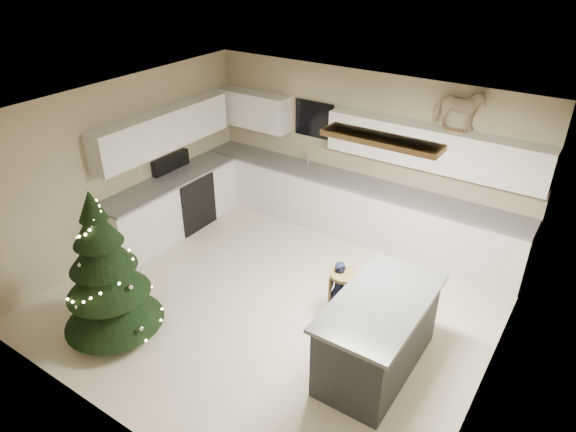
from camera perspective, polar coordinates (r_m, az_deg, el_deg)
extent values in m
plane|color=beige|center=(7.07, -1.60, -9.33)|extent=(5.50, 5.50, 0.00)
cube|color=tan|center=(8.30, 8.33, 6.92)|extent=(5.50, 0.02, 2.60)
cube|color=tan|center=(4.90, -19.28, -12.04)|extent=(5.50, 0.02, 2.60)
cube|color=tan|center=(8.10, -17.92, 5.19)|extent=(0.02, 5.00, 2.60)
cube|color=tan|center=(5.48, 22.69, -7.91)|extent=(0.02, 5.00, 2.60)
cube|color=silver|center=(5.82, -1.95, 11.15)|extent=(5.50, 5.00, 0.02)
cube|color=olive|center=(5.32, 10.32, 8.34)|extent=(1.25, 0.32, 0.06)
cube|color=white|center=(5.33, 10.29, 7.99)|extent=(1.15, 0.24, 0.02)
cube|color=silver|center=(8.42, 7.01, 0.93)|extent=(5.48, 0.60, 0.90)
cube|color=silver|center=(8.59, -12.77, 1.01)|extent=(0.60, 2.60, 0.90)
cube|color=slate|center=(8.20, 7.17, 3.80)|extent=(5.48, 0.62, 0.04)
cube|color=slate|center=(8.38, -13.07, 3.83)|extent=(0.62, 2.60, 0.04)
cube|color=silver|center=(9.04, -3.94, 11.70)|extent=(1.40, 0.35, 0.60)
cube|color=silver|center=(7.62, 15.76, 7.30)|extent=(3.20, 0.35, 0.60)
cube|color=silver|center=(8.26, -13.72, 9.25)|extent=(0.35, 2.60, 0.60)
cube|color=black|center=(8.54, 2.93, 10.68)|extent=(0.70, 0.04, 0.60)
cube|color=#99999E|center=(8.61, 1.86, 5.15)|extent=(0.55, 0.40, 0.06)
cylinder|color=#99999E|center=(8.62, 2.23, 6.35)|extent=(0.03, 0.03, 0.24)
cube|color=black|center=(8.76, -11.30, 1.75)|extent=(0.64, 0.75, 0.90)
cube|color=black|center=(8.68, -12.88, 5.68)|extent=(0.10, 0.75, 0.30)
cube|color=black|center=(5.95, 9.93, -12.98)|extent=(0.80, 1.60, 0.90)
cube|color=#333338|center=(5.64, 10.34, -9.39)|extent=(0.90, 1.70, 0.05)
cylinder|color=olive|center=(6.43, 6.29, -6.51)|extent=(0.36, 0.36, 0.04)
cylinder|color=olive|center=(6.59, 4.61, -9.13)|extent=(0.04, 0.04, 0.65)
cylinder|color=olive|center=(6.50, 6.59, -9.87)|extent=(0.04, 0.04, 0.65)
cylinder|color=olive|center=(6.77, 5.69, -8.01)|extent=(0.04, 0.04, 0.65)
cylinder|color=olive|center=(6.68, 7.62, -8.71)|extent=(0.04, 0.04, 0.65)
cube|color=olive|center=(6.71, 6.08, -9.67)|extent=(0.28, 0.03, 0.03)
cylinder|color=#3F2816|center=(6.84, -18.57, -11.27)|extent=(0.11, 0.11, 0.26)
cone|color=black|center=(6.63, -19.04, -8.94)|extent=(1.19, 1.19, 0.61)
cone|color=black|center=(6.40, -19.61, -6.15)|extent=(0.98, 0.98, 0.53)
cone|color=black|center=(6.22, -20.14, -3.50)|extent=(0.77, 0.77, 0.48)
cone|color=black|center=(6.07, -20.62, -1.05)|extent=(0.56, 0.56, 0.44)
cone|color=black|center=(5.95, -21.06, 1.14)|extent=(0.32, 0.32, 0.35)
sphere|color=#FFD88C|center=(6.39, -15.06, -12.91)|extent=(0.03, 0.03, 0.03)
sphere|color=#FFD88C|center=(6.52, -13.92, -11.13)|extent=(0.03, 0.03, 0.03)
sphere|color=#FFD88C|center=(6.69, -13.80, -9.36)|extent=(0.03, 0.03, 0.03)
sphere|color=#FFD88C|center=(6.85, -14.60, -7.89)|extent=(0.03, 0.03, 0.03)
sphere|color=#FFD88C|center=(6.98, -16.07, -6.85)|extent=(0.03, 0.03, 0.03)
sphere|color=#FFD88C|center=(7.04, -17.92, -6.31)|extent=(0.03, 0.03, 0.03)
sphere|color=#FFD88C|center=(7.02, -19.82, -6.24)|extent=(0.03, 0.03, 0.03)
sphere|color=#FFD88C|center=(6.93, -21.51, -6.56)|extent=(0.03, 0.03, 0.03)
sphere|color=#FFD88C|center=(6.79, -22.73, -7.14)|extent=(0.03, 0.03, 0.03)
sphere|color=#FFD88C|center=(6.60, -23.30, -7.81)|extent=(0.03, 0.03, 0.03)
sphere|color=#FFD88C|center=(6.41, -23.12, -8.38)|extent=(0.03, 0.03, 0.03)
sphere|color=#FFD88C|center=(6.24, -22.24, -8.68)|extent=(0.03, 0.03, 0.03)
sphere|color=#FFD88C|center=(6.13, -20.86, -8.56)|extent=(0.03, 0.03, 0.03)
sphere|color=#FFD88C|center=(6.07, -19.33, -7.98)|extent=(0.03, 0.03, 0.03)
sphere|color=#FFD88C|center=(6.09, -17.99, -7.04)|extent=(0.03, 0.03, 0.03)
sphere|color=#FFD88C|center=(6.15, -17.14, -5.88)|extent=(0.03, 0.03, 0.03)
sphere|color=#FFD88C|center=(6.24, -16.89, -4.70)|extent=(0.03, 0.03, 0.03)
sphere|color=#FFD88C|center=(6.33, -17.22, -3.67)|extent=(0.03, 0.03, 0.03)
sphere|color=#FFD88C|center=(6.40, -18.01, -2.86)|extent=(0.03, 0.03, 0.03)
sphere|color=#FFD88C|center=(6.44, -19.06, -2.33)|extent=(0.03, 0.03, 0.03)
sphere|color=#FFD88C|center=(6.43, -20.18, -2.05)|extent=(0.03, 0.03, 0.03)
sphere|color=#FFD88C|center=(6.38, -21.17, -1.96)|extent=(0.03, 0.03, 0.03)
sphere|color=#FFD88C|center=(6.29, -21.89, -1.99)|extent=(0.03, 0.03, 0.03)
sphere|color=#FFD88C|center=(6.19, -22.25, -2.03)|extent=(0.03, 0.03, 0.03)
sphere|color=#FFD88C|center=(6.09, -22.24, -1.99)|extent=(0.03, 0.03, 0.03)
sphere|color=#FFD88C|center=(6.00, -21.92, -1.81)|extent=(0.03, 0.03, 0.03)
sphere|color=#FFD88C|center=(5.94, -21.41, -1.45)|extent=(0.03, 0.03, 0.03)
sphere|color=#FFD88C|center=(5.91, -20.89, -0.93)|extent=(0.03, 0.03, 0.03)
sphere|color=#FFD88C|center=(5.90, -20.48, -0.30)|extent=(0.03, 0.03, 0.03)
sphere|color=#FFD88C|center=(5.91, -20.28, 0.36)|extent=(0.03, 0.03, 0.03)
sphere|color=#FFD88C|center=(5.93, -20.31, 1.00)|extent=(0.03, 0.03, 0.03)
sphere|color=#FFD88C|center=(5.93, -20.53, 1.56)|extent=(0.03, 0.03, 0.03)
sphere|color=silver|center=(6.37, -15.76, -11.75)|extent=(0.06, 0.06, 0.06)
sphere|color=silver|center=(6.98, -18.10, -6.44)|extent=(0.06, 0.06, 0.06)
sphere|color=silver|center=(6.45, -22.77, -8.95)|extent=(0.06, 0.06, 0.06)
sphere|color=silver|center=(6.25, -16.72, -7.23)|extent=(0.06, 0.06, 0.06)
sphere|color=silver|center=(6.61, -19.89, -3.99)|extent=(0.06, 0.06, 0.06)
sphere|color=silver|center=(6.15, -21.80, -5.28)|extent=(0.06, 0.06, 0.06)
sphere|color=silver|center=(6.13, -18.48, -3.00)|extent=(0.06, 0.06, 0.06)
sphere|color=silver|center=(6.23, -20.93, -1.24)|extent=(0.06, 0.06, 0.06)
sphere|color=silver|center=(5.98, -21.18, -0.86)|extent=(0.06, 0.06, 0.06)
sphere|color=silver|center=(5.96, -20.73, 0.89)|extent=(0.06, 0.06, 0.06)
imported|color=black|center=(6.61, 5.73, -8.22)|extent=(0.35, 0.29, 0.81)
cube|color=olive|center=(7.41, 17.92, 8.94)|extent=(0.26, 0.02, 0.02)
cube|color=olive|center=(7.49, 18.12, 9.11)|extent=(0.26, 0.02, 0.02)
imported|color=beige|center=(7.36, 18.37, 11.17)|extent=(0.72, 0.42, 0.57)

